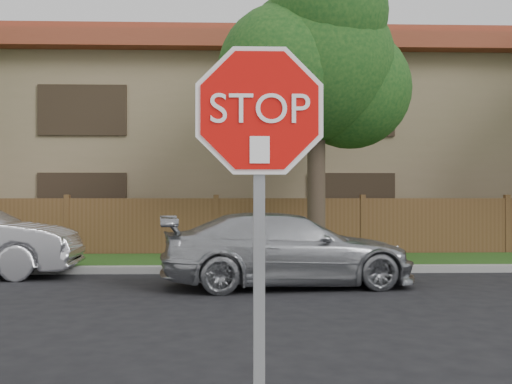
{
  "coord_description": "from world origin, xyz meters",
  "views": [
    {
      "loc": [
        0.55,
        -4.82,
        1.68
      ],
      "look_at": [
        0.68,
        -0.9,
        1.7
      ],
      "focal_mm": 42.0,
      "sensor_mm": 36.0,
      "label": 1
    }
  ],
  "objects": [
    {
      "name": "stop_sign",
      "position": [
        0.68,
        -1.48,
        1.83
      ],
      "size": [
        1.01,
        0.13,
        2.55
      ],
      "color": "gray",
      "rests_on": "sidewalk_near"
    },
    {
      "name": "grass_strip",
      "position": [
        0.0,
        9.8,
        0.06
      ],
      "size": [
        70.0,
        3.0,
        0.12
      ],
      "primitive_type": "cube",
      "color": "#1E4714",
      "rests_on": "ground"
    },
    {
      "name": "far_curb",
      "position": [
        0.0,
        8.15,
        0.07
      ],
      "size": [
        70.0,
        0.3,
        0.15
      ],
      "primitive_type": "cube",
      "color": "gray",
      "rests_on": "ground"
    },
    {
      "name": "sedan_right",
      "position": [
        1.5,
        6.2,
        0.68
      ],
      "size": [
        4.87,
        2.45,
        1.36
      ],
      "primitive_type": "imported",
      "rotation": [
        0.0,
        0.0,
        1.69
      ],
      "color": "#A6A9AE",
      "rests_on": "ground"
    },
    {
      "name": "tree_mid",
      "position": [
        2.52,
        9.57,
        4.87
      ],
      "size": [
        4.8,
        3.9,
        7.35
      ],
      "color": "#382B21",
      "rests_on": "ground"
    },
    {
      "name": "apartment_building",
      "position": [
        0.0,
        17.0,
        3.53
      ],
      "size": [
        35.2,
        9.2,
        7.2
      ],
      "color": "#927E5B",
      "rests_on": "ground"
    },
    {
      "name": "fence",
      "position": [
        0.0,
        11.4,
        0.8
      ],
      "size": [
        70.0,
        0.12,
        1.6
      ],
      "primitive_type": "cube",
      "color": "brown",
      "rests_on": "ground"
    }
  ]
}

